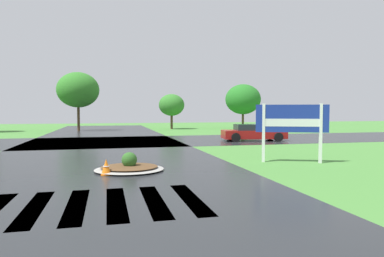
{
  "coord_description": "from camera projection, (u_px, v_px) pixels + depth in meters",
  "views": [
    {
      "loc": [
        0.26,
        -3.18,
        2.18
      ],
      "look_at": [
        4.42,
        13.83,
        1.29
      ],
      "focal_mm": 32.65,
      "sensor_mm": 36.0,
      "label": 1
    }
  ],
  "objects": [
    {
      "name": "median_island",
      "position": [
        129.0,
        167.0,
        12.68
      ],
      "size": [
        2.51,
        2.31,
        0.68
      ],
      "color": "#9E9B93",
      "rests_on": "ground"
    },
    {
      "name": "asphalt_roadway",
      "position": [
        100.0,
        170.0,
        12.84
      ],
      "size": [
        10.55,
        80.0,
        0.01
      ],
      "primitive_type": "cube",
      "color": "#232628",
      "rests_on": "ground"
    },
    {
      "name": "crosswalk_stripes",
      "position": [
        97.0,
        204.0,
        8.14
      ],
      "size": [
        4.95,
        3.2,
        0.01
      ],
      "color": "white",
      "rests_on": "ground"
    },
    {
      "name": "background_treeline",
      "position": [
        112.0,
        97.0,
        39.19
      ],
      "size": [
        41.58,
        5.41,
        6.36
      ],
      "color": "#4C3823",
      "rests_on": "ground"
    },
    {
      "name": "asphalt_cross_road",
      "position": [
        103.0,
        142.0,
        24.61
      ],
      "size": [
        90.0,
        9.49,
        0.01
      ],
      "primitive_type": "cube",
      "color": "#232628",
      "rests_on": "ground"
    },
    {
      "name": "traffic_cone",
      "position": [
        106.0,
        167.0,
        11.85
      ],
      "size": [
        0.36,
        0.36,
        0.55
      ],
      "color": "orange",
      "rests_on": "ground"
    },
    {
      "name": "estate_billboard",
      "position": [
        292.0,
        122.0,
        14.65
      ],
      "size": [
        2.81,
        1.19,
        2.49
      ],
      "rotation": [
        0.0,
        0.0,
        2.76
      ],
      "color": "white",
      "rests_on": "ground"
    },
    {
      "name": "car_silver_hatch",
      "position": [
        253.0,
        133.0,
        25.51
      ],
      "size": [
        4.75,
        2.57,
        1.2
      ],
      "rotation": [
        0.0,
        0.0,
        -0.13
      ],
      "color": "maroon",
      "rests_on": "ground"
    }
  ]
}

